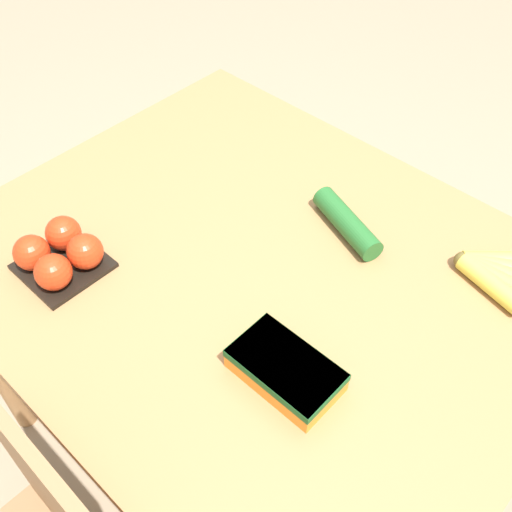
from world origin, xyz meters
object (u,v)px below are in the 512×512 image
object	(u,v)px
carrot_bag	(286,369)
tomato_pack	(59,254)
banana_bunch	(496,272)
cucumber_near	(347,223)

from	to	relation	value
carrot_bag	tomato_pack	bearing A→B (deg)	12.94
tomato_pack	carrot_bag	xyz separation A→B (m)	(-0.50, -0.12, -0.01)
banana_bunch	tomato_pack	world-z (taller)	tomato_pack
tomato_pack	cucumber_near	bearing A→B (deg)	-126.70
banana_bunch	carrot_bag	size ratio (longest dim) A/B	0.87
banana_bunch	tomato_pack	xyz separation A→B (m)	(0.66, 0.58, 0.02)
tomato_pack	cucumber_near	xyz separation A→B (m)	(-0.36, -0.48, -0.02)
banana_bunch	tomato_pack	size ratio (longest dim) A/B	1.05
banana_bunch	cucumber_near	xyz separation A→B (m)	(0.30, 0.10, 0.01)
banana_bunch	carrot_bag	bearing A→B (deg)	71.19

